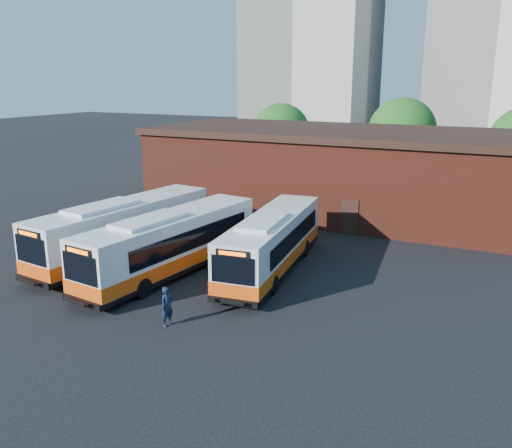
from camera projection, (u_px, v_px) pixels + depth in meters
The scene contains 8 objects.
ground at pixel (199, 300), 25.53m from camera, with size 220.00×220.00×0.00m, color black.
bus_west at pixel (124, 232), 31.25m from camera, with size 3.98×12.83×3.45m.
bus_midwest at pixel (171, 246), 28.74m from camera, with size 3.93×12.53×3.37m.
bus_mideast at pixel (272, 245), 29.17m from camera, with size 3.81×11.93×3.20m.
transit_worker at pixel (167, 306), 22.74m from camera, with size 0.63×0.41×1.73m, color #121B35.
depot_building at pixel (336, 170), 41.96m from camera, with size 28.60×12.60×6.40m.
tree_west at pixel (281, 133), 56.27m from camera, with size 6.00×6.00×7.65m.
tree_mid at pixel (402, 132), 52.72m from camera, with size 6.56×6.56×8.36m.
Camera 1 is at (13.01, -20.01, 10.15)m, focal length 38.00 mm.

